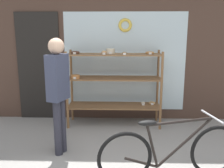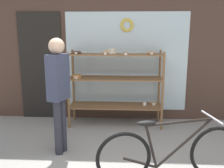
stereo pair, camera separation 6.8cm
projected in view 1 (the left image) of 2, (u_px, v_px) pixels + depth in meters
storefront_facade at (113, 31)px, 4.78m from camera, size 5.24×0.13×3.59m
display_case at (113, 79)px, 4.59m from camera, size 1.71×0.49×1.43m
bicycle at (171, 152)px, 2.93m from camera, size 1.75×0.52×0.78m
pedestrian at (58, 88)px, 3.45m from camera, size 0.28×0.36×1.66m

